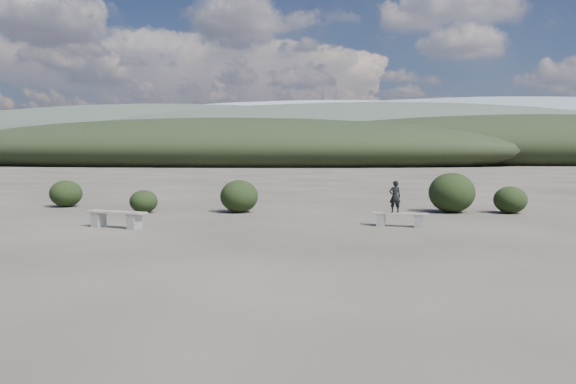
# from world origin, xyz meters

# --- Properties ---
(ground) EXTENTS (1200.00, 1200.00, 0.00)m
(ground) POSITION_xyz_m (0.00, 0.00, 0.00)
(ground) COLOR #322E27
(ground) RESTS_ON ground
(bench_left) EXTENTS (1.96, 0.90, 0.48)m
(bench_left) POSITION_xyz_m (-4.45, 3.79, 0.29)
(bench_left) COLOR slate
(bench_left) RESTS_ON ground
(bench_right) EXTENTS (1.67, 0.62, 0.41)m
(bench_right) POSITION_xyz_m (3.67, 5.13, 0.25)
(bench_right) COLOR slate
(bench_right) RESTS_ON ground
(seated_person) EXTENTS (0.38, 0.28, 0.94)m
(seated_person) POSITION_xyz_m (3.52, 5.15, 0.88)
(seated_person) COLOR black
(seated_person) RESTS_ON bench_right
(shrub_a) EXTENTS (1.01, 1.01, 0.82)m
(shrub_a) POSITION_xyz_m (-5.26, 7.88, 0.41)
(shrub_a) COLOR black
(shrub_a) RESTS_ON ground
(shrub_b) EXTENTS (1.38, 1.38, 1.18)m
(shrub_b) POSITION_xyz_m (-1.85, 8.43, 0.59)
(shrub_b) COLOR black
(shrub_b) RESTS_ON ground
(shrub_d) EXTENTS (1.66, 1.66, 1.45)m
(shrub_d) POSITION_xyz_m (5.81, 9.40, 0.72)
(shrub_d) COLOR black
(shrub_d) RESTS_ON ground
(shrub_e) EXTENTS (1.16, 1.16, 0.97)m
(shrub_e) POSITION_xyz_m (7.85, 9.39, 0.48)
(shrub_e) COLOR black
(shrub_e) RESTS_ON ground
(shrub_f) EXTENTS (1.27, 1.27, 1.07)m
(shrub_f) POSITION_xyz_m (-9.23, 9.66, 0.54)
(shrub_f) COLOR black
(shrub_f) RESTS_ON ground
(mountain_ridges) EXTENTS (500.00, 400.00, 56.00)m
(mountain_ridges) POSITION_xyz_m (-7.48, 339.06, 10.84)
(mountain_ridges) COLOR black
(mountain_ridges) RESTS_ON ground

